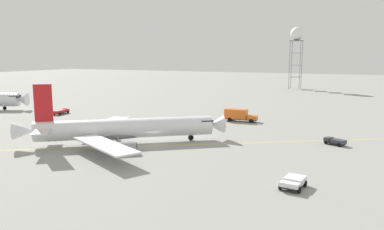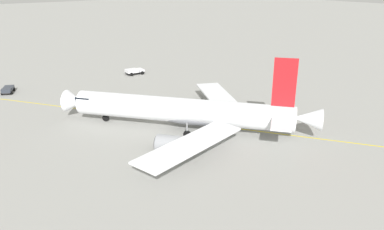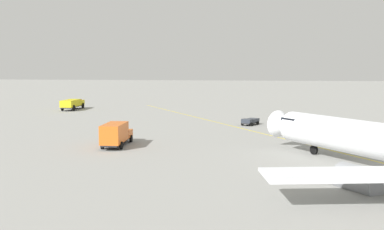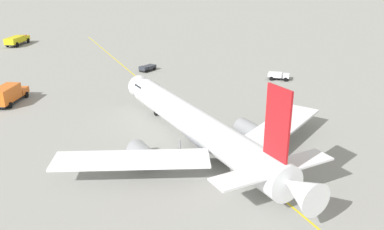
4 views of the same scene
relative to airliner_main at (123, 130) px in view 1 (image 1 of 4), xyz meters
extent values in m
plane|color=gray|center=(5.57, 2.20, -2.70)|extent=(600.00, 600.00, 0.00)
cylinder|color=white|center=(0.49, 0.38, 0.24)|extent=(28.79, 23.32, 3.74)
cone|color=white|center=(14.70, 11.28, 0.24)|extent=(4.54, 4.64, 3.55)
cone|color=white|center=(-13.95, -10.71, 0.54)|extent=(5.11, 4.96, 3.18)
cube|color=black|center=(12.96, 9.95, 1.08)|extent=(3.84, 3.98, 0.70)
ellipsoid|color=gray|center=(-0.83, -0.64, -0.79)|extent=(11.59, 10.00, 2.06)
cube|color=red|center=(-11.17, -8.58, 5.53)|extent=(2.68, 2.14, 6.84)
cube|color=white|center=(-13.37, -5.71, 0.99)|extent=(5.55, 6.12, 0.20)
cube|color=white|center=(-8.97, -11.44, 0.99)|extent=(5.55, 6.12, 0.20)
cube|color=white|center=(-8.75, 6.05, -0.41)|extent=(7.49, 17.03, 0.28)
cube|color=white|center=(3.58, -10.02, -0.41)|extent=(16.68, 11.19, 0.28)
cylinder|color=gray|center=(-4.69, 6.04, -1.91)|extent=(4.75, 4.47, 2.51)
cylinder|color=black|center=(-3.04, 7.31, -1.91)|extent=(1.42, 1.78, 2.13)
cylinder|color=gray|center=(4.62, -6.10, -1.91)|extent=(4.75, 4.47, 2.51)
cylinder|color=black|center=(6.27, -4.83, -1.91)|extent=(1.42, 1.78, 2.13)
cylinder|color=#9EA0A5|center=(10.57, 8.11, -1.28)|extent=(0.20, 0.20, 1.73)
cylinder|color=black|center=(10.57, 8.11, -2.15)|extent=(1.06, 0.91, 1.10)
cylinder|color=#9EA0A5|center=(-2.82, 1.95, -1.28)|extent=(0.20, 0.20, 1.73)
cylinder|color=black|center=(-2.82, 1.95, -2.15)|extent=(1.06, 0.91, 1.10)
cylinder|color=#9EA0A5|center=(1.16, -3.23, -1.28)|extent=(0.20, 0.20, 1.73)
cylinder|color=black|center=(1.16, -3.23, -2.15)|extent=(1.06, 0.91, 1.10)
cone|color=silver|center=(-54.89, 24.19, 0.52)|extent=(4.49, 4.91, 3.98)
cube|color=black|center=(-56.85, 23.18, 1.46)|extent=(3.76, 4.26, 0.70)
cylinder|color=#9EA0A5|center=(-59.90, 21.61, -1.18)|extent=(0.20, 0.20, 1.93)
cylinder|color=black|center=(-59.90, 21.61, -2.15)|extent=(1.12, 0.77, 1.10)
cube|color=#232326|center=(34.28, -11.16, -2.20)|extent=(2.48, 4.32, 0.20)
cube|color=white|center=(34.12, -12.59, -1.82)|extent=(2.51, 1.49, 0.55)
cube|color=black|center=(34.06, -13.11, -1.74)|extent=(2.00, 0.30, 0.31)
cube|color=white|center=(34.36, -10.45, -1.75)|extent=(2.67, 2.93, 0.70)
cylinder|color=black|center=(35.31, -12.73, -2.30)|extent=(0.37, 0.83, 0.80)
cylinder|color=black|center=(32.93, -12.46, -2.30)|extent=(0.37, 0.83, 0.80)
cylinder|color=black|center=(35.62, -9.99, -2.30)|extent=(0.37, 0.83, 0.80)
cylinder|color=black|center=(33.24, -9.72, -2.30)|extent=(0.37, 0.83, 0.80)
cube|color=#232326|center=(12.81, 33.20, -2.10)|extent=(8.42, 2.62, 0.20)
cube|color=orange|center=(15.75, 33.40, -1.50)|extent=(2.56, 2.59, 1.00)
cube|color=black|center=(16.85, 33.47, -1.35)|extent=(0.22, 2.05, 0.56)
cube|color=orange|center=(11.51, 33.12, -0.80)|extent=(5.85, 2.81, 2.40)
cylinder|color=black|center=(15.63, 34.61, -2.20)|extent=(1.02, 0.35, 1.00)
cylinder|color=black|center=(15.79, 32.18, -2.20)|extent=(1.02, 0.35, 1.00)
cylinder|color=black|center=(10.08, 34.24, -2.20)|extent=(1.02, 0.35, 1.00)
cylinder|color=black|center=(10.24, 31.81, -2.20)|extent=(1.02, 0.35, 1.00)
cube|color=#232326|center=(36.96, 16.30, -2.28)|extent=(4.11, 3.01, 0.20)
cube|color=#2D333D|center=(35.74, 16.89, -1.83)|extent=(1.80, 2.07, 0.70)
cube|color=black|center=(35.31, 17.09, -1.72)|extent=(0.71, 1.35, 0.39)
cube|color=#2D333D|center=(37.57, 16.01, -1.88)|extent=(3.01, 2.65, 0.60)
cylinder|color=black|center=(35.36, 16.10, -2.38)|extent=(0.70, 0.53, 0.64)
cylinder|color=black|center=(36.12, 17.67, -2.38)|extent=(0.70, 0.53, 0.64)
cylinder|color=black|center=(37.69, 14.98, -2.38)|extent=(0.70, 0.53, 0.64)
cylinder|color=black|center=(38.44, 16.55, -2.38)|extent=(0.70, 0.53, 0.64)
cube|color=#232326|center=(-37.75, 22.55, -2.22)|extent=(2.18, 5.58, 0.20)
cube|color=red|center=(-37.95, 24.45, -1.79)|extent=(2.05, 1.83, 0.65)
cube|color=black|center=(-38.03, 25.16, -1.69)|extent=(1.59, 0.25, 0.36)
cube|color=red|center=(-37.65, 21.64, -1.77)|extent=(2.27, 3.79, 0.70)
cube|color=red|center=(-37.95, 24.45, -1.37)|extent=(1.38, 0.74, 0.16)
cylinder|color=black|center=(-38.89, 24.34, -2.32)|extent=(0.36, 0.79, 0.76)
cylinder|color=black|center=(-37.01, 24.55, -2.32)|extent=(0.36, 0.79, 0.76)
cylinder|color=black|center=(-38.50, 20.72, -2.32)|extent=(0.36, 0.79, 0.76)
cylinder|color=black|center=(-36.62, 20.93, -2.32)|extent=(0.36, 0.79, 0.76)
cylinder|color=slate|center=(9.95, 139.39, 9.16)|extent=(0.24, 0.24, 23.72)
cylinder|color=slate|center=(4.82, 139.39, 9.16)|extent=(0.24, 0.24, 23.72)
cylinder|color=slate|center=(4.82, 134.26, 9.16)|extent=(0.24, 0.24, 23.72)
cylinder|color=slate|center=(9.95, 134.26, 9.16)|extent=(0.24, 0.24, 23.72)
cube|color=slate|center=(7.39, 136.82, 3.23)|extent=(5.33, 5.33, 0.16)
cube|color=slate|center=(7.39, 136.82, 9.16)|extent=(5.33, 5.33, 0.16)
cube|color=slate|center=(7.39, 136.82, 15.09)|extent=(5.33, 5.33, 0.16)
cube|color=slate|center=(7.39, 136.82, 21.17)|extent=(5.93, 5.93, 0.30)
sphere|color=white|center=(7.39, 136.82, 24.56)|extent=(6.48, 6.48, 6.48)
cube|color=yellow|center=(4.77, 0.01, -2.69)|extent=(142.21, 91.24, 0.01)
camera|label=1|loc=(42.51, -58.74, 14.14)|focal=35.52mm
camera|label=2|loc=(-42.09, 32.40, 19.33)|focal=35.10mm
camera|label=3|loc=(-43.94, 14.38, 7.67)|focal=42.21mm
camera|label=4|loc=(-45.95, -6.21, 19.03)|focal=38.20mm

